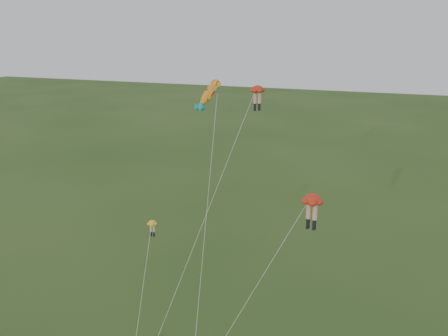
% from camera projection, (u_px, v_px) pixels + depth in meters
% --- Properties ---
extents(legs_kite_red_high, '(5.60, 12.88, 18.80)m').
position_uv_depth(legs_kite_red_high, '(255.00, 96.00, 43.39)').
color(legs_kite_red_high, red).
rests_on(legs_kite_red_high, ground).
extents(legs_kite_red_mid, '(7.28, 4.48, 12.77)m').
position_uv_depth(legs_kite_red_mid, '(311.00, 204.00, 34.53)').
color(legs_kite_red_mid, red).
rests_on(legs_kite_red_mid, ground).
extents(legs_kite_yellow, '(1.00, 5.59, 9.68)m').
position_uv_depth(legs_kite_yellow, '(150.00, 236.00, 37.69)').
color(legs_kite_yellow, yellow).
rests_on(legs_kite_yellow, ground).
extents(fish_kite, '(2.93, 10.77, 19.90)m').
position_uv_depth(fish_kite, '(210.00, 94.00, 39.90)').
color(fish_kite, yellow).
rests_on(fish_kite, ground).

